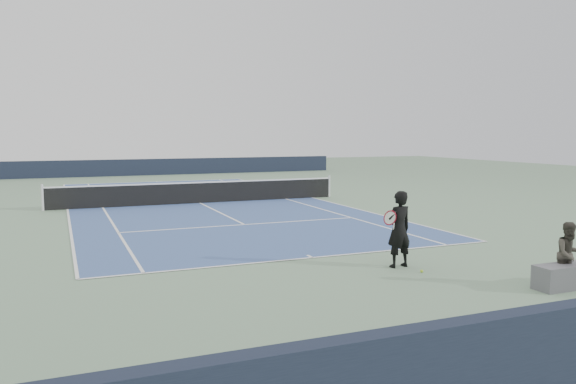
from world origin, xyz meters
name	(u,v)px	position (x,y,z in m)	size (l,w,h in m)	color
ground	(200,203)	(0.00, 0.00, 0.00)	(80.00, 80.00, 0.00)	slate
court_surface	(200,203)	(0.00, 0.00, 0.01)	(10.97, 23.77, 0.01)	#3A5389
tennis_net	(200,192)	(0.00, 0.00, 0.50)	(12.90, 0.10, 1.07)	silver
windscreen_far	(143,167)	(0.00, 17.88, 0.60)	(30.00, 0.25, 1.20)	black
tennis_player	(399,229)	(1.46, -13.48, 0.89)	(0.81, 0.55, 1.78)	black
tennis_ball	(422,271)	(1.65, -14.13, 0.03)	(0.07, 0.07, 0.07)	#AFD52B
spectator_bench	(569,264)	(3.64, -16.28, 0.48)	(1.59, 0.84, 1.34)	#5B5A5F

